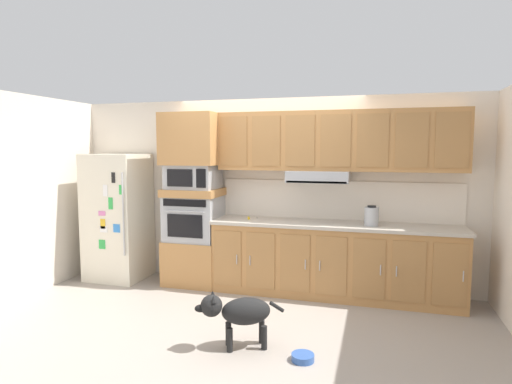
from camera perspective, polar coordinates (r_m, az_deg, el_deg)
ground_plane at (r=5.09m, az=-1.43°, el=-15.33°), size 9.60×9.60×0.00m
back_kitchen_wall at (r=5.85m, az=1.79°, el=0.05°), size 6.20×0.12×2.50m
side_panel_left at (r=6.22m, az=-26.90°, el=-0.23°), size 0.12×7.10×2.50m
refrigerator at (r=6.36m, az=-17.90°, el=-3.13°), size 0.76×0.73×1.76m
oven_base_cabinet at (r=5.99m, az=-8.17°, el=-9.11°), size 0.74×0.62×0.60m
built_in_oven at (r=5.87m, az=-8.26°, el=-3.44°), size 0.70×0.62×0.60m
appliance_mid_shelf at (r=5.82m, az=-8.30°, el=-0.03°), size 0.74×0.62×0.10m
microwave at (r=5.80m, az=-8.34°, el=2.03°), size 0.64×0.54×0.32m
appliance_upper_cabinet at (r=5.80m, az=-8.40°, el=6.97°), size 0.74×0.62×0.68m
lower_cabinet_run at (r=5.48m, az=10.28°, el=-9.04°), size 3.02×0.63×0.88m
countertop_slab at (r=5.39m, az=10.38°, el=-4.30°), size 3.06×0.64×0.04m
backsplash_panel at (r=5.63m, az=10.71°, el=-1.09°), size 3.06×0.02×0.50m
upper_cabinet_with_hood at (r=5.43m, az=10.56°, el=6.41°), size 3.02×0.48×0.88m
screwdriver at (r=5.60m, az=-0.88°, el=-3.47°), size 0.16×0.15×0.03m
electric_kettle at (r=5.29m, az=15.13°, el=-3.11°), size 0.17×0.17×0.24m
dog at (r=4.08m, az=-2.35°, el=-15.62°), size 0.78×0.44×0.53m
dog_food_bowl at (r=4.00m, az=6.25°, el=-21.03°), size 0.20×0.20×0.06m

